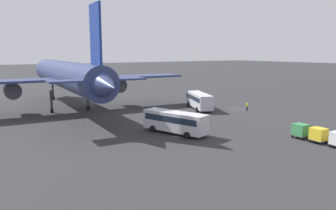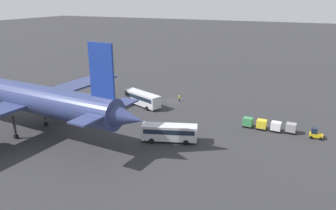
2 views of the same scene
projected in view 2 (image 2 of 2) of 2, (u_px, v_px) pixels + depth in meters
The scene contains 10 objects.
ground_plane at pixel (174, 101), 85.81m from camera, with size 600.00×600.00×0.00m, color #2D2D30.
airplane at pixel (21, 97), 64.68m from camera, with size 57.86×49.91×19.17m.
shuttle_bus_near at pixel (142, 98), 81.32m from camera, with size 11.31×6.71×3.38m.
shuttle_bus_far at pixel (169, 132), 61.30m from camera, with size 10.68×5.78×3.26m.
baggage_tug at pixel (315, 134), 62.96m from camera, with size 2.45×1.71×2.10m.
worker_person at pixel (179, 98), 85.03m from camera, with size 0.38×0.38×1.74m.
cargo_cart_grey at pixel (291, 128), 65.17m from camera, with size 2.08×1.78×2.06m.
cargo_cart_white at pixel (276, 126), 65.89m from camera, with size 2.08×1.78×2.06m.
cargo_cart_yellow at pixel (262, 124), 66.99m from camera, with size 2.08×1.78×2.06m.
cargo_cart_green at pixel (248, 122), 68.20m from camera, with size 2.08×1.78×2.06m.
Camera 2 is at (-32.52, 75.03, 26.07)m, focal length 35.00 mm.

